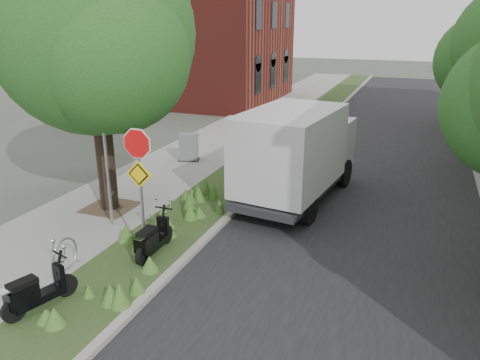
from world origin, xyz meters
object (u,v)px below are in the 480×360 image
object	(u,v)px
scooter_near	(151,242)
box_truck	(297,150)
utility_cabinet	(189,148)
sign_assembly	(139,167)
scooter_far	(32,295)

from	to	relation	value
scooter_near	box_truck	xyz separation A→B (m)	(2.15, 5.06, 1.15)
box_truck	utility_cabinet	world-z (taller)	box_truck
sign_assembly	utility_cabinet	world-z (taller)	sign_assembly
box_truck	sign_assembly	bearing A→B (deg)	-114.38
scooter_far	box_truck	xyz separation A→B (m)	(3.10, 7.78, 1.16)
scooter_near	scooter_far	xyz separation A→B (m)	(-0.95, -2.72, -0.01)
scooter_near	utility_cabinet	distance (m)	7.92
sign_assembly	scooter_near	xyz separation A→B (m)	(0.16, 0.03, -1.84)
sign_assembly	scooter_near	size ratio (longest dim) A/B	2.02
scooter_far	box_truck	size ratio (longest dim) A/B	0.26
scooter_near	utility_cabinet	bearing A→B (deg)	110.68
scooter_far	utility_cabinet	size ratio (longest dim) A/B	1.42
scooter_near	scooter_far	size ratio (longest dim) A/B	1.05
scooter_near	box_truck	distance (m)	5.62
utility_cabinet	scooter_near	bearing A→B (deg)	-69.32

